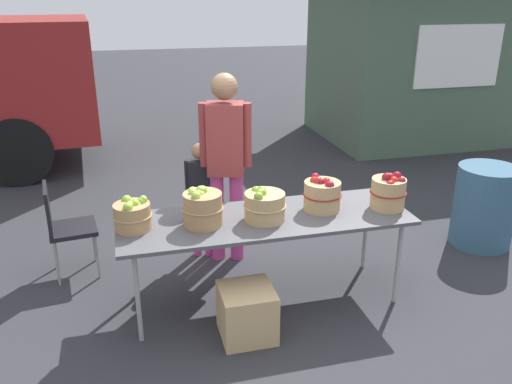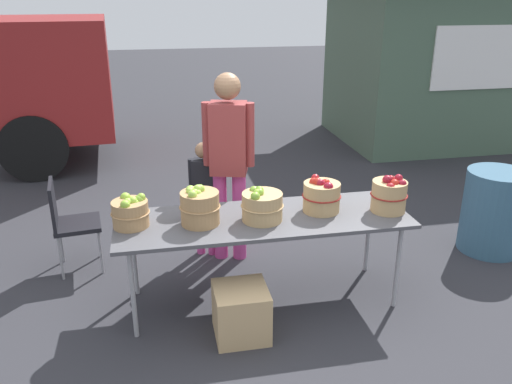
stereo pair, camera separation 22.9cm
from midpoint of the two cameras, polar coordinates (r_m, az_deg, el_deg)
name	(u,v)px [view 1 (the left image)]	position (r m, az deg, el deg)	size (l,w,h in m)	color
ground_plane	(265,299)	(4.48, -0.51, -11.57)	(40.00, 40.00, 0.00)	#2D2D33
market_table	(266,222)	(4.14, -0.55, -3.28)	(2.30, 0.76, 0.75)	#4C4C51
apple_basket_green_0	(133,215)	(4.02, -14.86, -2.42)	(0.29, 0.29, 0.25)	#A87F51
apple_basket_green_1	(202,208)	(3.97, -7.50, -1.72)	(0.31, 0.31, 0.31)	#A87F51
apple_basket_green_2	(264,205)	(4.03, -0.73, -1.47)	(0.33, 0.33, 0.27)	tan
apple_basket_red_0	(322,194)	(4.24, 5.65, -0.26)	(0.31, 0.31, 0.29)	tan
apple_basket_red_1	(388,192)	(4.35, 12.74, 0.01)	(0.30, 0.30, 0.31)	tan
vendor_adult	(226,155)	(4.73, -4.70, 4.06)	(0.45, 0.31, 1.76)	#CC3F8C
child_customer	(201,191)	(4.93, -7.30, 0.07)	(0.28, 0.21, 1.13)	#CC3F8C
food_kiosk	(415,55)	(9.48, 16.22, 14.10)	(3.52, 2.92, 2.74)	#47604C
folding_chair	(63,223)	(4.95, -21.45, -3.15)	(0.45, 0.45, 0.86)	black
trash_barrel	(484,206)	(5.64, 22.50, -1.45)	(0.59, 0.59, 0.81)	#335972
produce_crate	(247,312)	(3.97, -2.69, -12.97)	(0.39, 0.39, 0.39)	tan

